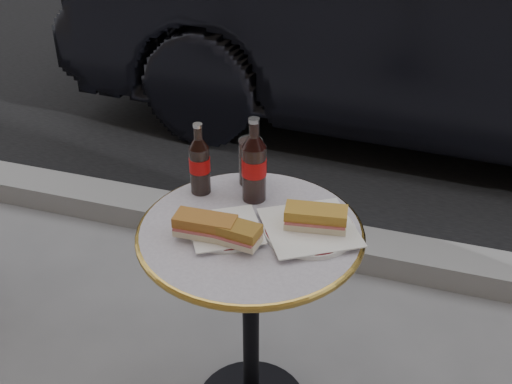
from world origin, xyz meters
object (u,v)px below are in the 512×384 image
(cola_glass, at_px, (251,161))
(cola_bottle_left, at_px, (199,159))
(cola_bottle_right, at_px, (254,160))
(plate_right, at_px, (310,230))
(parked_car, at_px, (473,8))
(bistro_table, at_px, (251,327))
(plate_left, at_px, (225,230))

(cola_glass, bearing_deg, cola_bottle_left, -143.52)
(cola_bottle_left, bearing_deg, cola_glass, 36.48)
(cola_bottle_left, relative_size, cola_bottle_right, 0.86)
(plate_right, bearing_deg, parked_car, 81.42)
(bistro_table, bearing_deg, plate_left, -148.99)
(cola_bottle_left, distance_m, parked_car, 2.31)
(plate_left, xyz_separation_m, cola_glass, (-0.02, 0.26, 0.07))
(plate_left, relative_size, cola_bottle_left, 0.88)
(parked_car, bearing_deg, plate_left, 168.88)
(bistro_table, distance_m, cola_bottle_left, 0.53)
(plate_left, xyz_separation_m, plate_right, (0.22, 0.07, 0.00))
(parked_car, bearing_deg, cola_bottle_left, 164.53)
(plate_left, bearing_deg, cola_bottle_right, 83.15)
(bistro_table, relative_size, parked_car, 0.17)
(bistro_table, height_order, plate_left, plate_left)
(cola_bottle_right, height_order, cola_glass, cola_bottle_right)
(plate_left, xyz_separation_m, cola_bottle_right, (0.02, 0.18, 0.12))
(bistro_table, xyz_separation_m, plate_right, (0.16, 0.03, 0.37))
(plate_left, height_order, cola_bottle_left, cola_bottle_left)
(cola_bottle_right, bearing_deg, plate_right, -30.26)
(plate_right, height_order, cola_bottle_left, cola_bottle_left)
(cola_glass, bearing_deg, bistro_table, -71.92)
(cola_bottle_left, bearing_deg, plate_right, -15.93)
(plate_left, height_order, cola_glass, cola_glass)
(plate_right, distance_m, cola_bottle_right, 0.25)
(bistro_table, xyz_separation_m, parked_car, (0.50, 2.34, 0.36))
(bistro_table, bearing_deg, cola_glass, 108.08)
(bistro_table, height_order, cola_bottle_right, cola_bottle_right)
(plate_left, bearing_deg, plate_right, 17.96)
(plate_right, xyz_separation_m, cola_glass, (-0.23, 0.19, 0.07))
(cola_bottle_right, bearing_deg, cola_glass, 114.89)
(cola_bottle_right, relative_size, cola_glass, 1.76)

